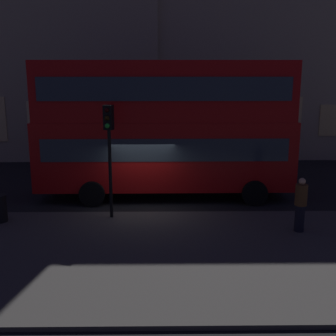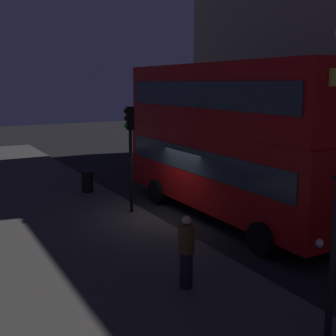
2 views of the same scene
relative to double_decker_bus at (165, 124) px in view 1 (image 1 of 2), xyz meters
The scene contains 7 objects.
ground_plane 3.65m from the double_decker_bus, 117.91° to the right, with size 80.00×80.00×0.00m, color black.
sidewalk_slab 6.80m from the double_decker_bus, 98.20° to the right, with size 44.00×7.33×0.12m, color #423F3D.
building_with_clock 14.83m from the double_decker_bus, 119.45° to the left, with size 12.84×10.05×17.42m.
building_plain_facade 13.49m from the double_decker_bus, 64.01° to the left, with size 15.11×8.31×15.15m.
double_decker_bus is the anchor object (origin of this frame).
traffic_light_near_kerb 3.50m from the double_decker_bus, 123.71° to the right, with size 0.37×0.39×4.03m.
pedestrian 6.54m from the double_decker_bus, 44.63° to the right, with size 0.40×0.40×1.81m.
Camera 1 is at (0.78, -15.94, 5.34)m, focal length 45.65 mm.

